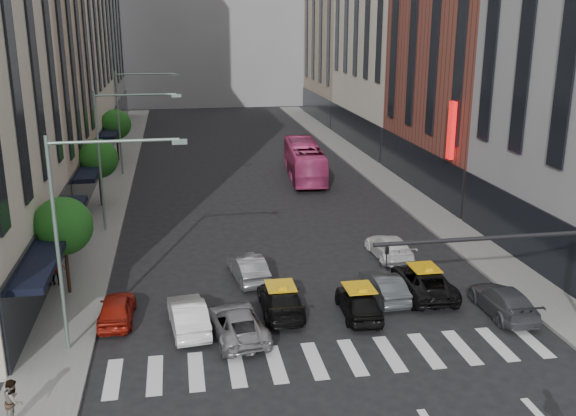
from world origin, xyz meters
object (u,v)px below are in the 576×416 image
streetlamp_mid (114,142)px  bus (304,161)px  taxi_center (359,302)px  streetlamp_far (129,109)px  pedestrian_near (14,401)px  taxi_left (281,299)px  pedestrian_far (55,270)px  streetlamp_near (80,216)px  car_white_front (188,315)px  car_red (117,308)px

streetlamp_mid → bus: (14.78, 12.26, -4.34)m
taxi_center → streetlamp_mid: bearing=-48.5°
streetlamp_far → pedestrian_near: bearing=-93.0°
taxi_left → pedestrian_far: pedestrian_far is taller
streetlamp_near → car_white_front: streetlamp_near is taller
car_red → taxi_center: taxi_center is taller
car_white_front → pedestrian_near: bearing=39.7°
car_red → streetlamp_mid: bearing=-84.9°
taxi_center → pedestrian_near: size_ratio=2.51×
streetlamp_near → pedestrian_near: size_ratio=5.52×
car_white_front → bus: (10.73, 27.09, 0.85)m
streetlamp_mid → pedestrian_far: size_ratio=5.37×
streetlamp_mid → pedestrian_near: (-1.94, -21.00, -4.94)m
car_white_front → taxi_left: (4.35, 0.98, -0.03)m
bus → pedestrian_far: bus is taller
streetlamp_far → taxi_center: bearing=-68.8°
streetlamp_mid → streetlamp_far: size_ratio=1.00×
streetlamp_far → car_white_front: streetlamp_far is taller
taxi_center → taxi_left: bearing=-12.6°
streetlamp_far → pedestrian_far: size_ratio=5.37×
streetlamp_near → pedestrian_far: (-2.56, 7.10, -4.92)m
streetlamp_far → car_white_front: size_ratio=2.10×
streetlamp_near → car_white_front: bearing=16.0°
car_white_front → pedestrian_far: (-6.61, 5.94, 0.28)m
streetlamp_mid → taxi_center: streetlamp_mid is taller
car_white_front → car_red: bearing=-29.1°
streetlamp_mid → car_white_front: 16.23m
streetlamp_near → pedestrian_near: bearing=-111.2°
car_red → bus: bus is taller
car_white_front → pedestrian_near: (-5.99, -6.17, 0.26)m
car_red → pedestrian_far: pedestrian_far is taller
streetlamp_mid → streetlamp_far: 16.00m
streetlamp_near → pedestrian_far: 9.01m
car_red → pedestrian_near: pedestrian_near is taller
taxi_center → bus: bearing=-93.4°
streetlamp_mid → pedestrian_near: streetlamp_mid is taller
car_red → taxi_left: bearing=178.7°
streetlamp_mid → taxi_left: bearing=-58.8°
taxi_left → pedestrian_far: size_ratio=2.78×
bus → streetlamp_mid: bearing=44.6°
car_red → pedestrian_far: (-3.40, 4.58, 0.34)m
streetlamp_near → taxi_center: size_ratio=2.20×
bus → car_white_front: bearing=73.3°
taxi_center → pedestrian_far: (-14.50, 5.91, 0.29)m
pedestrian_near → car_red: bearing=-23.0°
taxi_left → car_red: bearing=-1.7°
taxi_center → car_white_front: bearing=2.8°
streetlamp_near → car_white_front: 6.70m
car_red → taxi_center: (11.10, -1.34, 0.05)m
streetlamp_far → pedestrian_far: (-2.56, -24.90, -4.92)m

